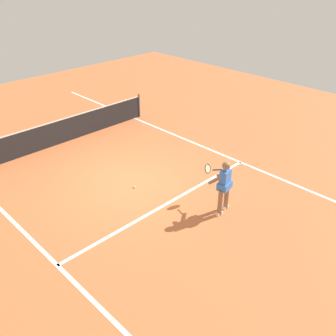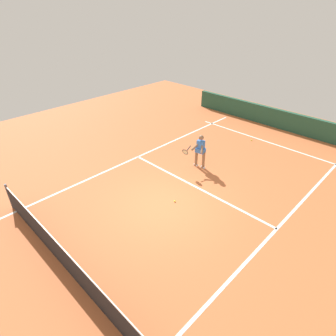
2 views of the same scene
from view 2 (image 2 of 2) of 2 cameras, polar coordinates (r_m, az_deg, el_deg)
name	(u,v)px [view 2 (image 2 of 2)]	position (r m, az deg, el deg)	size (l,w,h in m)	color
ground_plane	(165,205)	(10.38, -0.52, -7.45)	(26.03, 26.03, 0.00)	#C66638
court_back_wall	(286,121)	(17.52, 22.79, 8.85)	(12.01, 0.24, 1.08)	#23513D
baseline_marking	(265,141)	(15.82, 19.13, 5.17)	(8.01, 0.10, 0.01)	white
service_line_marking	(194,186)	(11.38, 5.40, -3.68)	(7.01, 0.10, 0.01)	white
sideline_left_marking	(251,257)	(8.92, 16.41, -16.99)	(0.10, 18.02, 0.01)	white
sideline_right_marking	(109,170)	(12.66, -11.84, -0.34)	(0.10, 18.02, 0.01)	white
court_net	(62,256)	(8.49, -20.66, -16.43)	(7.69, 0.08, 1.02)	#4C4C51
tennis_player	(200,150)	(12.27, 6.49, 3.61)	(0.71, 1.02, 1.55)	#8C6647
tennis_ball_near	(251,140)	(15.65, 16.58, 5.46)	(0.07, 0.07, 0.07)	#D1E533
tennis_ball_mid	(175,201)	(10.50, 1.37, -6.72)	(0.07, 0.07, 0.07)	#D1E533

